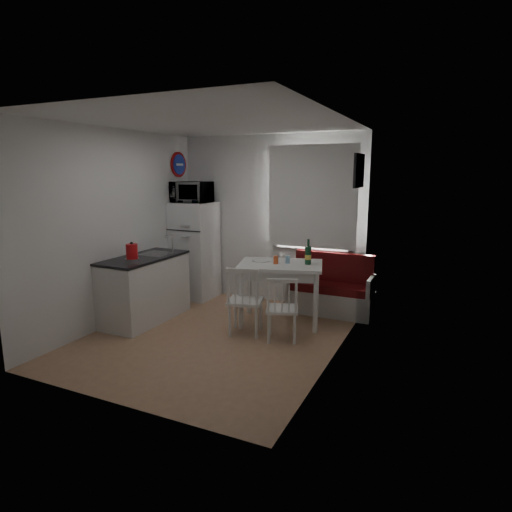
{
  "coord_description": "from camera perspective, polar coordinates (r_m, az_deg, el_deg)",
  "views": [
    {
      "loc": [
        2.6,
        -4.4,
        2.04
      ],
      "look_at": [
        0.33,
        0.5,
        0.97
      ],
      "focal_mm": 30.0,
      "sensor_mm": 36.0,
      "label": 1
    }
  ],
  "objects": [
    {
      "name": "picture_frame",
      "position": [
        5.61,
        13.53,
        11.0
      ],
      "size": [
        0.04,
        0.52,
        0.42
      ],
      "primitive_type": "cube",
      "color": "black",
      "rests_on": "wall_right"
    },
    {
      "name": "chair_left",
      "position": [
        5.33,
        -1.86,
        -5.03
      ],
      "size": [
        0.51,
        0.5,
        0.48
      ],
      "rotation": [
        0.0,
        0.0,
        0.26
      ],
      "color": "white",
      "rests_on": "floor"
    },
    {
      "name": "floor",
      "position": [
        5.5,
        -5.44,
        -10.64
      ],
      "size": [
        3.0,
        3.5,
        0.02
      ],
      "primitive_type": "cube",
      "color": "#A77859",
      "rests_on": "ground"
    },
    {
      "name": "wine_bottle",
      "position": [
        5.7,
        6.97,
        0.56
      ],
      "size": [
        0.09,
        0.09,
        0.34
      ],
      "primitive_type": null,
      "color": "#164627",
      "rests_on": "dining_table"
    },
    {
      "name": "kitchen_counter",
      "position": [
        6.13,
        -14.54,
        -4.14
      ],
      "size": [
        0.62,
        1.32,
        1.16
      ],
      "color": "white",
      "rests_on": "floor"
    },
    {
      "name": "wall_right",
      "position": [
        4.59,
        10.67,
        1.73
      ],
      "size": [
        0.02,
        3.5,
        2.6
      ],
      "primitive_type": "cube",
      "color": "white",
      "rests_on": "floor"
    },
    {
      "name": "drinking_glass_orange",
      "position": [
        5.71,
        2.66,
        -0.51
      ],
      "size": [
        0.07,
        0.07,
        0.11
      ],
      "primitive_type": "cylinder",
      "color": "#E15625",
      "rests_on": "dining_table"
    },
    {
      "name": "wall_sign",
      "position": [
        7.12,
        -10.24,
        11.91
      ],
      "size": [
        0.03,
        0.4,
        0.4
      ],
      "primitive_type": "cylinder",
      "rotation": [
        0.0,
        1.57,
        0.0
      ],
      "color": "#192D9A",
      "rests_on": "wall_left"
    },
    {
      "name": "ceiling",
      "position": [
        5.14,
        -6.0,
        17.4
      ],
      "size": [
        3.0,
        3.5,
        0.02
      ],
      "primitive_type": "cube",
      "color": "white",
      "rests_on": "wall_back"
    },
    {
      "name": "curtain",
      "position": [
        6.35,
        7.45,
        7.81
      ],
      "size": [
        1.35,
        0.02,
        1.5
      ],
      "primitive_type": "cube",
      "color": "white",
      "rests_on": "wall_back"
    },
    {
      "name": "chair_right",
      "position": [
        5.16,
        3.18,
        -6.17
      ],
      "size": [
        0.48,
        0.48,
        0.44
      ],
      "rotation": [
        0.0,
        0.0,
        0.35
      ],
      "color": "white",
      "rests_on": "floor"
    },
    {
      "name": "wall_left",
      "position": [
        6.05,
        -18.07,
        3.63
      ],
      "size": [
        0.02,
        3.5,
        2.6
      ],
      "primitive_type": "cube",
      "color": "white",
      "rests_on": "floor"
    },
    {
      "name": "window",
      "position": [
        6.42,
        7.63,
        7.39
      ],
      "size": [
        1.22,
        0.06,
        1.47
      ],
      "primitive_type": "cube",
      "color": "white",
      "rests_on": "wall_back"
    },
    {
      "name": "wall_back",
      "position": [
        6.71,
        1.9,
        4.86
      ],
      "size": [
        3.0,
        0.02,
        2.6
      ],
      "primitive_type": "cube",
      "color": "white",
      "rests_on": "floor"
    },
    {
      "name": "fridge",
      "position": [
        7.03,
        -8.15,
        0.75
      ],
      "size": [
        0.62,
        0.62,
        1.56
      ],
      "primitive_type": "cube",
      "color": "white",
      "rests_on": "floor"
    },
    {
      "name": "dining_table",
      "position": [
        5.77,
        3.3,
        -1.89
      ],
      "size": [
        1.27,
        1.05,
        0.83
      ],
      "rotation": [
        0.0,
        0.0,
        0.28
      ],
      "color": "white",
      "rests_on": "floor"
    },
    {
      "name": "microwave",
      "position": [
        6.88,
        -8.59,
        8.43
      ],
      "size": [
        0.59,
        0.4,
        0.33
      ],
      "primitive_type": "imported",
      "color": "white",
      "rests_on": "fridge"
    },
    {
      "name": "drinking_glass_blue",
      "position": [
        5.76,
        4.23,
        -0.47
      ],
      "size": [
        0.06,
        0.06,
        0.1
      ],
      "primitive_type": "cylinder",
      "color": "#76ACC9",
      "rests_on": "dining_table"
    },
    {
      "name": "bench",
      "position": [
        6.34,
        9.92,
        -4.99
      ],
      "size": [
        1.22,
        0.47,
        0.87
      ],
      "color": "white",
      "rests_on": "floor"
    },
    {
      "name": "plate",
      "position": [
        5.88,
        0.66,
        -0.61
      ],
      "size": [
        0.25,
        0.25,
        0.02
      ],
      "primitive_type": "cylinder",
      "color": "white",
      "rests_on": "dining_table"
    },
    {
      "name": "kettle",
      "position": [
        5.77,
        -16.21,
        0.56
      ],
      "size": [
        0.18,
        0.18,
        0.24
      ],
      "primitive_type": "cylinder",
      "color": "red",
      "rests_on": "kitchen_counter"
    },
    {
      "name": "wall_front",
      "position": [
        3.78,
        -19.25,
        -0.72
      ],
      "size": [
        3.0,
        0.02,
        2.6
      ],
      "primitive_type": "cube",
      "color": "white",
      "rests_on": "floor"
    }
  ]
}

